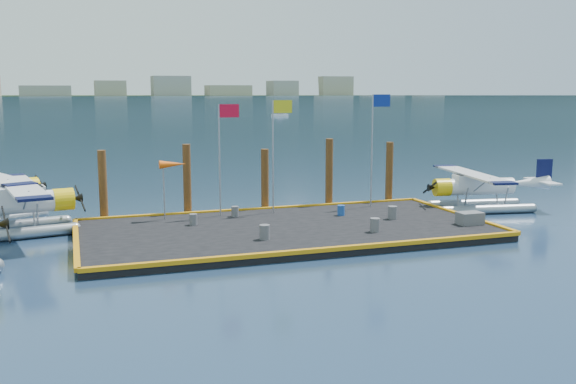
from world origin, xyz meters
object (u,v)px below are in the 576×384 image
at_px(drum_1, 375,225).
at_px(drum_4, 341,210).
at_px(flagpole_red, 223,142).
at_px(flagpole_blue, 375,133).
at_px(drum_2, 392,213).
at_px(drum_5, 235,211).
at_px(seaplane_d, 476,189).
at_px(piling_0, 103,188).
at_px(windsock, 172,166).
at_px(seaplane_b, 14,207).
at_px(piling_4, 389,174).
at_px(piling_1, 187,182).
at_px(flagpole_yellow, 277,139).
at_px(piling_2, 265,182).
at_px(crate, 470,218).
at_px(piling_3, 329,175).
at_px(drum_0, 193,219).
at_px(drum_3, 265,232).

height_order(drum_1, drum_4, drum_1).
distance_m(flagpole_red, flagpole_blue, 8.99).
xyz_separation_m(drum_2, drum_5, (-7.71, 3.36, -0.07)).
height_order(seaplane_d, piling_0, piling_0).
relative_size(drum_2, windsock, 0.22).
bearing_deg(seaplane_b, piling_4, 82.55).
height_order(drum_1, flagpole_red, flagpole_red).
height_order(drum_5, piling_1, piling_1).
bearing_deg(flagpole_yellow, windsock, 180.00).
relative_size(drum_5, piling_2, 0.14).
xyz_separation_m(crate, piling_4, (-0.50, 7.86, 1.29)).
relative_size(flagpole_blue, piling_3, 1.51).
distance_m(drum_5, flagpole_yellow, 4.60).
bearing_deg(drum_0, seaplane_d, 1.64).
xyz_separation_m(windsock, piling_1, (1.03, 1.60, -1.13)).
distance_m(seaplane_d, piling_0, 21.43).
height_order(drum_2, drum_4, drum_2).
height_order(flagpole_red, piling_0, flagpole_red).
height_order(flagpole_yellow, piling_0, flagpole_yellow).
height_order(drum_0, crate, crate).
bearing_deg(drum_1, drum_0, 151.17).
bearing_deg(drum_1, piling_4, 58.48).
bearing_deg(windsock, crate, -24.06).
xyz_separation_m(seaplane_d, piling_3, (-8.20, 3.05, 0.82)).
distance_m(seaplane_d, piling_4, 5.23).
height_order(flagpole_blue, piling_3, flagpole_blue).
relative_size(windsock, piling_0, 0.78).
bearing_deg(piling_0, drum_3, -49.25).
xyz_separation_m(seaplane_d, piling_2, (-12.20, 3.05, 0.57)).
height_order(drum_0, flagpole_blue, flagpole_blue).
bearing_deg(flagpole_yellow, piling_3, 22.85).
xyz_separation_m(drum_1, piling_0, (-12.14, 7.93, 1.27)).
bearing_deg(drum_1, piling_2, 111.59).
height_order(crate, flagpole_blue, flagpole_blue).
bearing_deg(flagpole_yellow, seaplane_b, 178.93).
height_order(drum_4, drum_5, drum_4).
xyz_separation_m(drum_1, drum_3, (-5.47, 0.19, 0.00)).
relative_size(drum_1, drum_5, 1.22).
bearing_deg(piling_2, flagpole_yellow, -82.79).
bearing_deg(piling_1, piling_0, 180.00).
distance_m(seaplane_d, drum_2, 7.21).
bearing_deg(drum_3, piling_2, 73.23).
bearing_deg(piling_1, drum_4, -24.97).
bearing_deg(seaplane_b, windsock, 77.08).
relative_size(seaplane_b, flagpole_red, 1.57).
bearing_deg(drum_0, drum_1, -28.83).
bearing_deg(drum_3, drum_4, 36.58).
xyz_separation_m(seaplane_b, piling_3, (17.33, 1.35, 0.69)).
xyz_separation_m(drum_2, piling_2, (-5.41, 5.40, 1.16)).
bearing_deg(crate, seaplane_d, 52.44).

